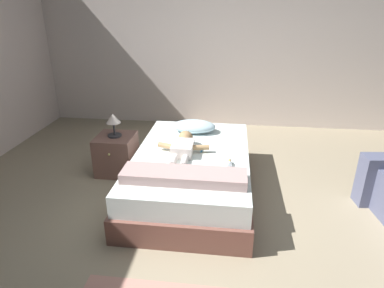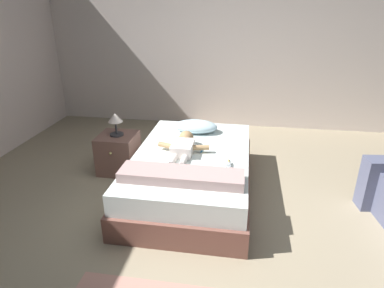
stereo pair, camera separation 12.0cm
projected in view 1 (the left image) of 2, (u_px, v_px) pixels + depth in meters
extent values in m
plane|color=gray|center=(208.00, 232.00, 3.04)|extent=(8.00, 8.00, 0.00)
cube|color=silver|center=(225.00, 40.00, 5.23)|extent=(8.00, 0.12, 2.76)
cube|color=brown|center=(192.00, 180.00, 3.66)|extent=(1.24, 2.01, 0.25)
cube|color=white|center=(192.00, 162.00, 3.57)|extent=(1.19, 1.93, 0.21)
ellipsoid|color=silver|center=(194.00, 126.00, 4.06)|extent=(0.53, 0.31, 0.15)
cube|color=white|center=(183.00, 148.00, 3.48)|extent=(0.22, 0.31, 0.12)
sphere|color=tan|center=(186.00, 138.00, 3.67)|extent=(0.17, 0.17, 0.17)
cylinder|color=tan|center=(166.00, 146.00, 3.54)|extent=(0.18, 0.10, 0.06)
cylinder|color=tan|center=(201.00, 148.00, 3.50)|extent=(0.18, 0.09, 0.06)
cylinder|color=white|center=(174.00, 161.00, 3.28)|extent=(0.06, 0.19, 0.06)
cylinder|color=white|center=(185.00, 161.00, 3.26)|extent=(0.06, 0.19, 0.06)
cube|color=#2E8EDE|center=(202.00, 150.00, 3.58)|extent=(0.03, 0.13, 0.01)
cube|color=white|center=(204.00, 146.00, 3.64)|extent=(0.02, 0.03, 0.01)
cube|color=brown|center=(117.00, 154.00, 4.03)|extent=(0.44, 0.44, 0.47)
sphere|color=tan|center=(109.00, 155.00, 3.77)|extent=(0.03, 0.03, 0.03)
cylinder|color=#333338|center=(115.00, 135.00, 3.93)|extent=(0.16, 0.16, 0.02)
cylinder|color=#333338|center=(114.00, 129.00, 3.90)|extent=(0.02, 0.02, 0.15)
cone|color=silver|center=(113.00, 118.00, 3.85)|extent=(0.17, 0.17, 0.11)
cube|color=#B2908D|center=(184.00, 176.00, 2.96)|extent=(1.12, 0.29, 0.09)
cylinder|color=white|center=(229.00, 163.00, 3.25)|extent=(0.06, 0.10, 0.05)
cone|color=#F0BE69|center=(229.00, 159.00, 3.23)|extent=(0.03, 0.03, 0.02)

